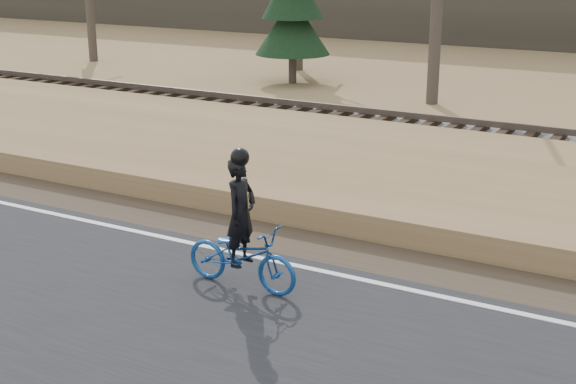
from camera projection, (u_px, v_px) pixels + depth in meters
The scene contains 8 objects.
ground at pixel (207, 256), 12.63m from camera, with size 120.00×120.00×0.00m, color #96714C.
road at pixel (99, 316), 10.53m from camera, with size 120.00×6.00×0.06m, color black.
edge_line at pixel (214, 248), 12.77m from camera, with size 120.00×0.12×0.01m, color silver.
shoulder at pixel (247, 232), 13.62m from camera, with size 120.00×1.60×0.04m, color #473A2B.
embankment at pixel (326, 177), 16.06m from camera, with size 120.00×5.00×0.44m, color #96714C.
ballast at pixel (397, 138), 19.23m from camera, with size 120.00×3.00×0.45m, color slate.
railroad at pixel (397, 126), 19.14m from camera, with size 120.00×2.40×0.29m.
cyclist at pixel (241, 245), 11.17m from camera, with size 1.77×0.64×2.02m.
Camera 1 is at (6.83, -9.65, 4.72)m, focal length 50.00 mm.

